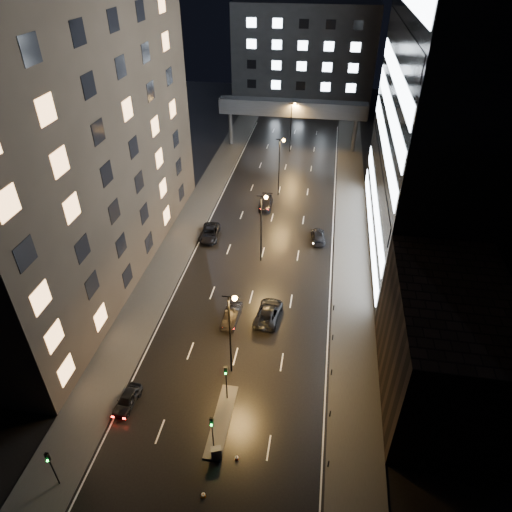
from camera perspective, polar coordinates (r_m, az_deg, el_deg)
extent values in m
plane|color=black|center=(73.46, 2.04, 4.83)|extent=(160.00, 160.00, 0.00)
cube|color=#383533|center=(71.63, -8.47, 3.65)|extent=(5.00, 110.00, 0.15)
cube|color=#383533|center=(68.93, 11.85, 1.88)|extent=(5.00, 110.00, 0.15)
cube|color=#2D2319|center=(58.38, -23.21, 15.49)|extent=(15.00, 48.00, 40.00)
cube|color=black|center=(46.20, 22.47, -10.31)|extent=(10.00, 18.00, 12.00)
cube|color=black|center=(63.24, 26.37, 18.49)|extent=(20.00, 36.00, 45.00)
cube|color=#333335|center=(123.75, 6.02, 23.44)|extent=(34.00, 14.00, 25.00)
cube|color=#333335|center=(97.61, 4.58, 17.97)|extent=(30.00, 3.00, 3.00)
cylinder|color=#333335|center=(101.01, -3.19, 15.63)|extent=(0.80, 0.80, 7.00)
cylinder|color=#333335|center=(99.03, 12.19, 14.51)|extent=(0.80, 0.80, 7.00)
cube|color=#383533|center=(45.11, -4.31, -19.79)|extent=(1.60, 8.00, 0.15)
cylinder|color=black|center=(45.12, -3.69, -15.91)|extent=(0.12, 0.12, 3.50)
cube|color=black|center=(43.44, -3.80, -14.07)|extent=(0.28, 0.22, 0.90)
sphere|color=#0CFF33|center=(43.56, -3.83, -14.45)|extent=(0.18, 0.18, 0.18)
cylinder|color=black|center=(41.99, -5.40, -21.63)|extent=(0.12, 0.12, 3.50)
cube|color=black|center=(40.17, -5.58, -19.90)|extent=(0.28, 0.22, 0.90)
sphere|color=#0CFF33|center=(40.33, -5.61, -20.29)|extent=(0.18, 0.18, 0.18)
cylinder|color=black|center=(43.47, -23.86, -23.52)|extent=(0.12, 0.12, 3.50)
cube|color=black|center=(41.71, -24.62, -21.87)|extent=(0.28, 0.22, 0.90)
sphere|color=#0CFF33|center=(41.87, -24.62, -22.24)|extent=(0.18, 0.18, 0.18)
cylinder|color=black|center=(42.66, 9.03, -24.33)|extent=(0.12, 0.12, 0.90)
cylinder|color=black|center=(45.45, 9.24, -18.94)|extent=(0.12, 0.12, 0.90)
cylinder|color=black|center=(48.59, 9.41, -14.20)|extent=(0.12, 0.12, 0.90)
cylinder|color=black|center=(52.03, 9.55, -10.06)|extent=(0.12, 0.12, 0.90)
cylinder|color=black|center=(55.71, 9.68, -6.46)|extent=(0.12, 0.12, 0.90)
cylinder|color=black|center=(45.15, -3.26, -9.97)|extent=(0.18, 0.18, 10.00)
cylinder|color=black|center=(41.78, -3.48, -5.11)|extent=(1.20, 0.12, 0.12)
sphere|color=#FF9E38|center=(41.74, -2.67, -5.30)|extent=(0.50, 0.50, 0.50)
cylinder|color=black|center=(60.68, 0.64, 3.30)|extent=(0.18, 0.18, 10.00)
cylinder|color=black|center=(58.22, 0.68, 7.49)|extent=(1.20, 0.12, 0.12)
sphere|color=#FF9E38|center=(58.19, 1.26, 7.36)|extent=(0.50, 0.50, 0.50)
cylinder|color=black|center=(78.27, 2.90, 10.90)|extent=(0.18, 0.18, 10.00)
cylinder|color=black|center=(76.37, 3.01, 14.33)|extent=(1.20, 0.12, 0.12)
sphere|color=#FF9E38|center=(76.35, 3.47, 14.23)|extent=(0.50, 0.50, 0.50)
cylinder|color=black|center=(96.80, 4.37, 15.65)|extent=(0.18, 0.18, 10.00)
cylinder|color=black|center=(95.27, 4.51, 18.49)|extent=(1.20, 0.12, 0.12)
sphere|color=#FF9E38|center=(95.25, 4.88, 18.40)|extent=(0.50, 0.50, 0.50)
imported|color=black|center=(47.28, -15.79, -16.87)|extent=(1.99, 4.02, 1.32)
imported|color=black|center=(53.60, -3.05, -7.44)|extent=(1.86, 4.67, 1.51)
imported|color=black|center=(68.35, -5.78, 2.90)|extent=(3.07, 5.75, 1.54)
imported|color=black|center=(76.10, 1.25, 6.61)|extent=(2.21, 5.10, 1.46)
imported|color=black|center=(53.85, 1.57, -7.09)|extent=(3.21, 5.95, 1.58)
imported|color=black|center=(67.99, 7.76, 2.48)|extent=(2.50, 4.99, 1.39)
cube|color=#525255|center=(42.48, -4.99, -23.31)|extent=(1.02, 0.81, 1.30)
cone|color=#E13F0B|center=(42.81, -2.43, -23.88)|extent=(0.44, 0.44, 0.47)
cone|color=orange|center=(41.43, -6.60, -27.53)|extent=(0.48, 0.48, 0.49)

